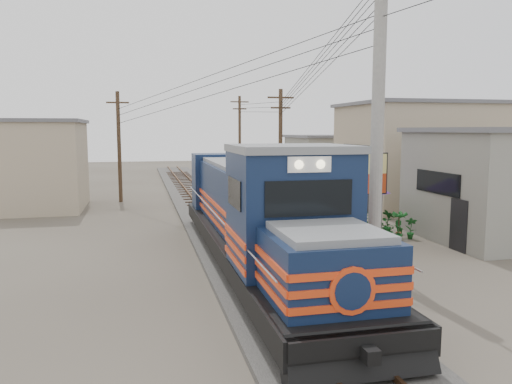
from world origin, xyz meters
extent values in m
plane|color=#473F35|center=(0.00, 0.00, 0.00)|extent=(120.00, 120.00, 0.00)
cube|color=#595651|center=(0.00, 10.00, 0.08)|extent=(3.60, 70.00, 0.16)
cube|color=#51331E|center=(-0.54, 10.00, 0.26)|extent=(0.08, 70.00, 0.12)
cube|color=#51331E|center=(0.54, 10.00, 0.26)|extent=(0.08, 70.00, 0.12)
cube|color=black|center=(0.00, 1.00, 0.78)|extent=(2.99, 16.49, 0.57)
cube|color=black|center=(0.00, -4.15, 0.47)|extent=(2.27, 3.30, 0.67)
cube|color=black|center=(0.00, 6.15, 0.47)|extent=(2.27, 3.30, 0.67)
cube|color=#101E3D|center=(0.00, -5.39, 1.66)|extent=(2.45, 2.47, 1.55)
cube|color=#101E3D|center=(0.00, -2.81, 2.48)|extent=(2.93, 2.68, 3.19)
cube|color=slate|center=(0.00, -2.81, 4.13)|extent=(2.99, 2.81, 0.19)
cube|color=black|center=(0.00, -4.16, 3.05)|extent=(2.09, 0.06, 0.82)
cube|color=white|center=(0.00, -4.17, 3.82)|extent=(1.03, 0.06, 0.36)
cube|color=#101E3D|center=(0.00, 3.58, 2.07)|extent=(2.33, 10.10, 2.37)
cube|color=slate|center=(0.00, 3.58, 3.31)|extent=(2.09, 10.10, 0.19)
cube|color=#E93F15|center=(0.00, 1.00, 1.35)|extent=(3.03, 16.49, 0.14)
cube|color=#E93F15|center=(0.00, 1.00, 1.66)|extent=(3.03, 16.49, 0.14)
cube|color=#E93F15|center=(0.00, 1.00, 1.97)|extent=(3.03, 16.49, 0.14)
cylinder|color=#9E9B93|center=(3.50, -0.50, 5.00)|extent=(0.40, 0.40, 10.00)
cylinder|color=#4C3826|center=(4.50, 14.00, 3.50)|extent=(0.24, 0.24, 7.00)
cube|color=#4C3826|center=(4.50, 14.00, 6.50)|extent=(1.60, 0.10, 0.10)
cube|color=#4C3826|center=(4.50, 14.00, 5.90)|extent=(1.20, 0.10, 0.10)
cylinder|color=#4C3826|center=(4.80, 28.00, 3.75)|extent=(0.24, 0.24, 7.50)
cube|color=#4C3826|center=(4.80, 28.00, 7.00)|extent=(1.60, 0.10, 0.10)
cube|color=#4C3826|center=(4.80, 28.00, 6.40)|extent=(1.20, 0.10, 0.10)
cylinder|color=#4C3826|center=(-5.00, 18.00, 3.50)|extent=(0.24, 0.24, 7.00)
cube|color=#4C3826|center=(-5.00, 18.00, 6.50)|extent=(1.60, 0.10, 0.10)
cube|color=#4C3826|center=(-5.00, 18.00, 5.90)|extent=(1.20, 0.10, 0.10)
cube|color=gray|center=(11.50, 3.00, 2.25)|extent=(7.00, 6.00, 4.50)
cube|color=black|center=(7.98, 3.00, 2.48)|extent=(0.05, 3.00, 0.90)
cube|color=tan|center=(12.50, 12.00, 3.00)|extent=(8.00, 7.00, 6.00)
cube|color=slate|center=(12.50, 12.00, 6.10)|extent=(8.40, 7.35, 0.20)
cube|color=black|center=(8.48, 12.00, 3.30)|extent=(0.05, 3.50, 0.90)
cube|color=gray|center=(11.00, 22.00, 2.00)|extent=(6.00, 6.00, 4.00)
cube|color=slate|center=(11.00, 22.00, 4.10)|extent=(6.30, 6.30, 0.20)
cube|color=black|center=(7.98, 22.00, 2.20)|extent=(0.05, 3.00, 0.90)
cube|color=tan|center=(-10.00, 16.00, 2.50)|extent=(6.00, 6.00, 5.00)
cube|color=slate|center=(-10.00, 16.00, 5.10)|extent=(6.30, 6.30, 0.20)
cylinder|color=#99999E|center=(4.13, 3.67, 1.35)|extent=(0.10, 0.10, 2.70)
cylinder|color=#99999E|center=(6.04, 3.99, 1.35)|extent=(0.10, 0.10, 2.70)
cube|color=black|center=(5.09, 3.83, 2.81)|extent=(2.36, 0.52, 1.73)
cube|color=#C5401A|center=(5.09, 3.80, 2.81)|extent=(2.25, 0.46, 1.62)
cylinder|color=black|center=(5.87, 5.17, 0.05)|extent=(0.44, 0.44, 0.10)
cylinder|color=#99999E|center=(5.87, 5.17, 1.10)|extent=(0.05, 0.05, 2.20)
cone|color=#512776|center=(5.87, 5.17, 2.15)|extent=(2.64, 2.64, 0.55)
imported|color=black|center=(5.42, 7.21, 0.77)|extent=(0.57, 0.37, 1.55)
imported|color=#18571F|center=(4.80, 3.92, 0.40)|extent=(0.46, 0.51, 0.80)
imported|color=#18571F|center=(5.32, 3.96, 0.46)|extent=(0.62, 0.56, 0.93)
imported|color=#18571F|center=(6.19, 3.79, 0.45)|extent=(1.01, 1.05, 0.90)
imported|color=#18571F|center=(6.76, 3.77, 0.31)|extent=(0.46, 0.46, 0.62)
imported|color=#18571F|center=(7.36, 3.82, 0.47)|extent=(0.60, 0.54, 0.95)
imported|color=#18571F|center=(4.90, 4.92, 0.44)|extent=(0.60, 0.55, 0.88)
imported|color=#18571F|center=(5.54, 4.88, 0.43)|extent=(0.89, 0.81, 0.85)
imported|color=#18571F|center=(6.17, 5.03, 0.51)|extent=(0.73, 0.73, 1.02)
imported|color=#18571F|center=(6.86, 4.90, 0.56)|extent=(0.60, 0.70, 1.13)
imported|color=#18571F|center=(7.37, 4.84, 0.32)|extent=(0.44, 0.45, 0.64)
imported|color=#18571F|center=(4.73, 6.04, 0.49)|extent=(1.15, 1.16, 0.98)
imported|color=#18571F|center=(5.47, 6.05, 0.38)|extent=(0.60, 0.60, 0.76)
camera|label=1|loc=(-3.74, -14.88, 4.60)|focal=35.00mm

